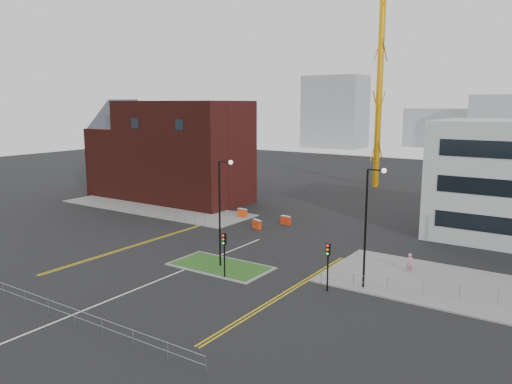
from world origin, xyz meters
TOP-DOWN VIEW (x-y plane):
  - ground at (0.00, 0.00)m, footprint 200.00×200.00m
  - pavement_left at (-20.00, 22.00)m, footprint 28.00×8.00m
  - pavement_right at (22.00, 14.00)m, footprint 24.00×10.00m
  - island_kerb at (2.00, 8.00)m, footprint 8.60×4.60m
  - grass_island at (2.00, 8.00)m, footprint 8.00×4.00m
  - brick_building at (-22.97, 28.00)m, footprint 24.20×10.07m
  - tower_crane at (3.32, 56.40)m, footprint 51.52×14.42m
  - streetlamp_island at (2.22, 8.00)m, footprint 1.46×0.36m
  - streetlamp_right_near at (14.22, 10.00)m, footprint 1.46×0.36m
  - traffic_light_island at (4.00, 5.98)m, footprint 0.28×0.33m
  - traffic_light_right at (12.00, 7.98)m, footprint 0.28×0.33m
  - railing_front at (0.00, -6.00)m, footprint 24.05×0.05m
  - railing_left at (-11.00, 18.00)m, footprint 6.05×0.05m
  - railing_right at (20.50, 11.50)m, footprint 19.05×5.05m
  - centre_line at (0.00, 2.00)m, footprint 0.15×30.00m
  - yellow_left_a at (-9.00, 10.00)m, footprint 0.12×24.00m
  - yellow_left_b at (-8.70, 10.00)m, footprint 0.12×24.00m
  - yellow_right_a at (9.50, 6.00)m, footprint 0.12×20.00m
  - yellow_right_b at (9.80, 6.00)m, footprint 0.12×20.00m
  - skyline_a at (-40.00, 120.00)m, footprint 18.00×12.00m
  - skyline_d at (-8.00, 140.00)m, footprint 30.00×12.00m
  - pedestrian at (15.86, 15.28)m, footprint 0.73×0.66m
  - barrier_left at (-7.09, 24.00)m, footprint 1.37×0.67m
  - barrier_mid at (-2.68, 20.58)m, footprint 1.25×0.80m
  - barrier_right at (-1.00, 24.00)m, footprint 1.23×0.53m

SIDE VIEW (x-z plane):
  - ground at x=0.00m, z-range 0.00..0.00m
  - centre_line at x=0.00m, z-range 0.00..0.01m
  - yellow_left_a at x=-9.00m, z-range 0.00..0.01m
  - yellow_left_b at x=-8.70m, z-range 0.00..0.01m
  - yellow_right_a at x=9.50m, z-range 0.00..0.01m
  - yellow_right_b at x=9.80m, z-range 0.00..0.01m
  - island_kerb at x=2.00m, z-range 0.00..0.08m
  - pavement_left at x=-20.00m, z-range 0.00..0.12m
  - pavement_right at x=22.00m, z-range 0.00..0.12m
  - grass_island at x=2.00m, z-range 0.00..0.12m
  - barrier_right at x=-1.00m, z-range 0.04..1.04m
  - barrier_mid at x=-2.68m, z-range 0.04..1.04m
  - barrier_left at x=-7.09m, z-range 0.05..1.15m
  - railing_left at x=-11.00m, z-range 0.19..1.29m
  - railing_right at x=20.50m, z-range 0.23..1.33m
  - railing_front at x=0.00m, z-range 0.23..1.33m
  - pedestrian at x=15.86m, z-range 0.00..1.67m
  - traffic_light_island at x=4.00m, z-range 0.74..4.39m
  - traffic_light_right at x=12.00m, z-range 0.74..4.39m
  - streetlamp_island at x=2.22m, z-range 0.82..10.00m
  - streetlamp_right_near at x=14.22m, z-range 0.82..10.00m
  - skyline_d at x=-8.00m, z-range 0.00..12.00m
  - brick_building at x=-22.97m, z-range -0.27..13.97m
  - skyline_a at x=-40.00m, z-range 0.00..22.00m
  - tower_crane at x=3.32m, z-range 7.81..49.99m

